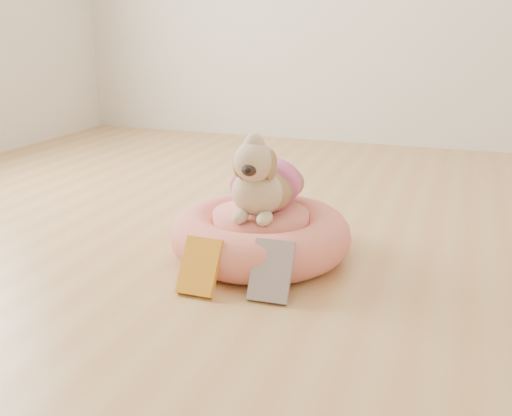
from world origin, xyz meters
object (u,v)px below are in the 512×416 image
(pet_bed, at_px, (261,234))
(book_white, at_px, (271,271))
(dog, at_px, (263,169))
(book_yellow, at_px, (200,267))

(pet_bed, distance_m, book_white, 0.33)
(dog, relative_size, book_yellow, 2.30)
(dog, bearing_deg, book_yellow, -108.90)
(pet_bed, distance_m, dog, 0.24)
(dog, height_order, book_yellow, dog)
(dog, distance_m, book_yellow, 0.42)
(book_white, bearing_deg, pet_bed, 112.05)
(dog, bearing_deg, book_white, -70.87)
(pet_bed, distance_m, book_yellow, 0.34)
(book_yellow, height_order, book_white, book_white)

